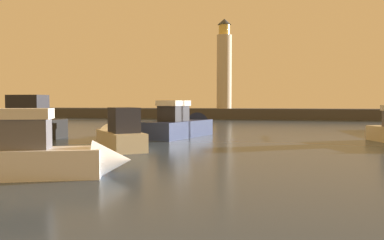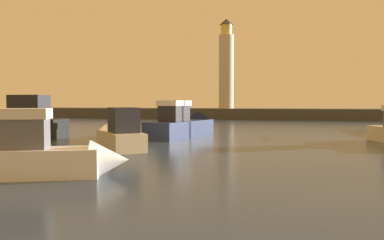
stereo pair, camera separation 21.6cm
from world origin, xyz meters
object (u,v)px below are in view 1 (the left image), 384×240
at_px(motorboat_2, 187,125).
at_px(motorboat_5, 49,156).
at_px(motorboat_0, 118,135).
at_px(lighthouse, 224,66).
at_px(motorboat_3, 9,124).

relative_size(motorboat_2, motorboat_5, 1.42).
distance_m(motorboat_2, motorboat_5, 18.28).
bearing_deg(motorboat_0, lighthouse, 88.71).
bearing_deg(motorboat_0, motorboat_2, 75.71).
relative_size(lighthouse, motorboat_2, 1.64).
bearing_deg(motorboat_5, lighthouse, 90.28).
height_order(motorboat_0, motorboat_5, motorboat_5).
relative_size(motorboat_0, motorboat_2, 0.69).
bearing_deg(motorboat_0, motorboat_3, 158.12).
xyz_separation_m(lighthouse, motorboat_3, (-11.93, -37.98, -7.62)).
xyz_separation_m(lighthouse, motorboat_5, (0.25, -51.68, -7.90)).
bearing_deg(motorboat_5, motorboat_0, 97.40).
bearing_deg(motorboat_3, motorboat_0, -21.88).
height_order(motorboat_3, motorboat_5, motorboat_3).
height_order(motorboat_0, motorboat_2, motorboat_2).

